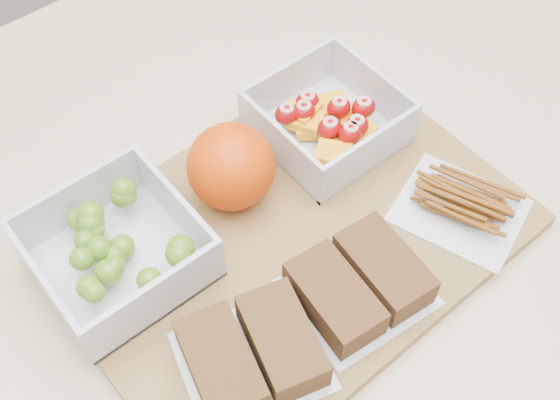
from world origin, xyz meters
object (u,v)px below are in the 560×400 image
Objects in this scene: sandwich_bag_center at (359,284)px; orange at (231,167)px; pretzel_bag at (462,204)px; grape_container at (117,248)px; sandwich_bag_left at (252,353)px; cutting_board at (292,238)px; fruit_container at (327,122)px.

orange is at bearing 96.94° from sandwich_bag_center.
sandwich_bag_center is 0.89× the size of pretzel_bag.
grape_container is 0.98× the size of sandwich_bag_left.
grape_container is 1.64× the size of orange.
cutting_board is 0.17m from pretzel_bag.
cutting_board is 3.30× the size of sandwich_bag_center.
grape_container is at bearing 179.28° from fruit_container.
cutting_board is 0.13m from fruit_container.
orange is at bearing 135.27° from pretzel_bag.
sandwich_bag_center is at bearing -122.73° from fruit_container.
grape_container reaches higher than sandwich_bag_center.
pretzel_bag is at bearing -1.07° from sandwich_bag_left.
orange reaches higher than sandwich_bag_center.
pretzel_bag is (0.14, 0.00, -0.00)m from sandwich_bag_center.
grape_container reaches higher than sandwich_bag_left.
cutting_board is 2.95× the size of pretzel_bag.
pretzel_bag is at bearing 1.45° from sandwich_bag_center.
orange is 0.60× the size of pretzel_bag.
grape_container is at bearing 151.02° from pretzel_bag.
sandwich_bag_center is at bearing -4.14° from sandwich_bag_left.
sandwich_bag_center is at bearing -178.55° from pretzel_bag.
fruit_container is at bearing 103.19° from pretzel_bag.
sandwich_bag_center is at bearing -47.64° from grape_container.
cutting_board is 0.14m from sandwich_bag_left.
sandwich_bag_center is (0.00, -0.09, 0.03)m from cutting_board.
pretzel_bag is at bearing -28.98° from grape_container.
sandwich_bag_left is 0.11m from sandwich_bag_center.
orange is 0.18m from sandwich_bag_left.
sandwich_bag_left is at bearing -121.69° from orange.
grape_container is 0.33m from pretzel_bag.
pretzel_bag is (0.25, -0.00, -0.00)m from sandwich_bag_left.
cutting_board is at bearing 35.94° from sandwich_bag_left.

